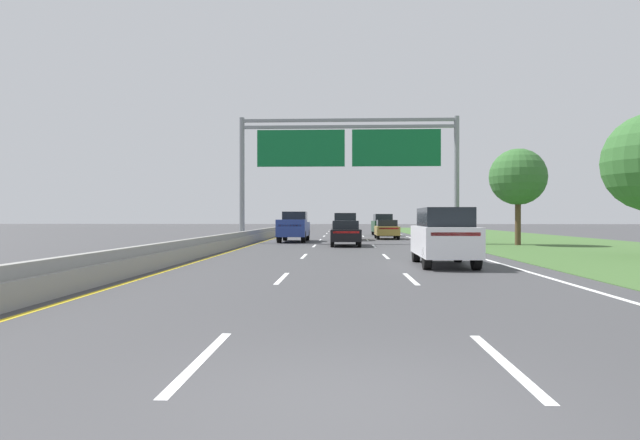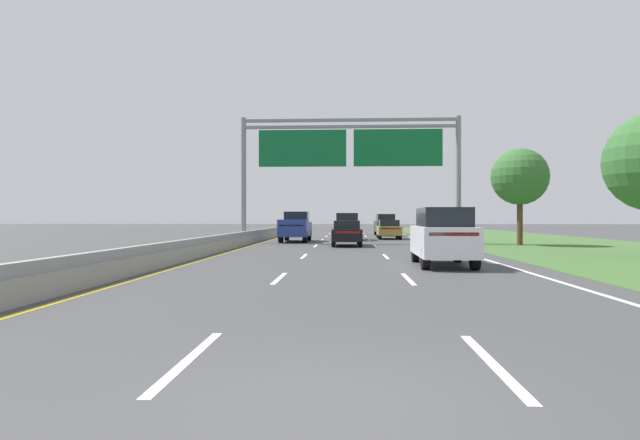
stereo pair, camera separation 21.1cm
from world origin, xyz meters
The scene contains 12 objects.
ground_plane centered at (0.00, 35.00, 0.00)m, with size 220.00×220.00×0.00m, color #3D3D3F.
lane_striping centered at (0.00, 34.54, 0.00)m, with size 11.96×106.00×0.01m.
grass_verge_right centered at (13.95, 35.00, 0.01)m, with size 14.00×110.00×0.02m, color #3D602D.
median_barrier_concrete centered at (-6.60, 35.00, 0.35)m, with size 0.60×110.00×0.85m.
overhead_sign_gantry centered at (0.30, 32.05, 6.17)m, with size 15.06×0.42×8.66m.
pickup_truck_blue centered at (-3.66, 34.50, 1.07)m, with size 2.03×5.41×2.20m.
car_black_centre_lane_sedan centered at (0.08, 28.61, 0.82)m, with size 1.87×4.42×1.57m.
car_gold_right_lane_sedan centered at (3.54, 39.78, 0.82)m, with size 1.85×4.41×1.57m.
car_white_right_lane_suv centered at (3.59, 14.87, 1.10)m, with size 1.99×4.74×2.11m.
car_darkgreen_right_lane_suv centered at (3.84, 48.46, 1.10)m, with size 1.99×4.74×2.11m.
car_grey_centre_lane_suv centered at (0.14, 37.56, 1.10)m, with size 2.00×4.74×2.11m.
roadside_tree_mid centered at (11.02, 29.80, 4.33)m, with size 3.57×3.57×6.14m.
Camera 1 is at (-0.11, -5.12, 1.75)m, focal length 30.52 mm.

